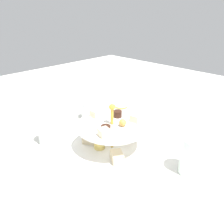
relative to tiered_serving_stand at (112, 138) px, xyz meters
The scene contains 8 objects.
ground_plane 0.04m from the tiered_serving_stand, behind, with size 2.40×2.40×0.00m, color silver.
tiered_serving_stand is the anchor object (origin of this frame).
water_glass_tall_right 0.26m from the tiered_serving_stand, 107.18° to the left, with size 0.07×0.07×0.11m, color silver.
water_glass_short_left 0.26m from the tiered_serving_stand, 113.04° to the right, with size 0.06×0.06×0.08m, color silver.
teacup_with_saucer 0.27m from the tiered_serving_stand, 144.05° to the right, with size 0.09×0.09×0.05m.
butter_knife_left 0.31m from the tiered_serving_stand, 26.93° to the left, with size 0.17×0.01×0.00m, color silver.
butter_knife_right 0.31m from the tiered_serving_stand, behind, with size 0.17×0.01×0.00m, color silver.
water_glass_mid_back 0.23m from the tiered_serving_stand, 55.74° to the right, with size 0.06×0.06×0.10m, color silver.
Camera 1 is at (0.47, 0.46, 0.44)m, focal length 36.74 mm.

